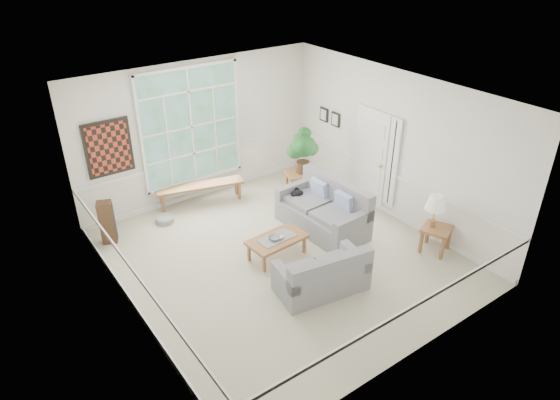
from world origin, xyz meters
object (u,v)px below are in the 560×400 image
object	(u,v)px
side_table	(435,239)
end_table	(299,184)
loveseat_front	(321,269)
loveseat_right	(323,208)
coffee_table	(277,247)

from	to	relation	value
side_table	end_table	bearing A→B (deg)	102.91
loveseat_front	side_table	xyz separation A→B (m)	(2.43, -0.36, -0.15)
loveseat_front	end_table	world-z (taller)	loveseat_front
loveseat_right	end_table	xyz separation A→B (m)	(0.49, 1.38, -0.21)
loveseat_right	loveseat_front	world-z (taller)	loveseat_right
coffee_table	side_table	world-z (taller)	side_table
end_table	side_table	distance (m)	3.25
coffee_table	loveseat_right	bearing A→B (deg)	7.25
coffee_table	loveseat_front	bearing A→B (deg)	-91.05
loveseat_right	coffee_table	xyz separation A→B (m)	(-1.27, -0.25, -0.30)
loveseat_right	end_table	world-z (taller)	loveseat_right
loveseat_front	end_table	size ratio (longest dim) A/B	2.55
loveseat_right	end_table	distance (m)	1.48
loveseat_right	end_table	size ratio (longest dim) A/B	3.17
loveseat_front	loveseat_right	bearing A→B (deg)	59.36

